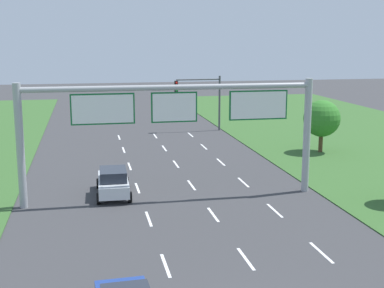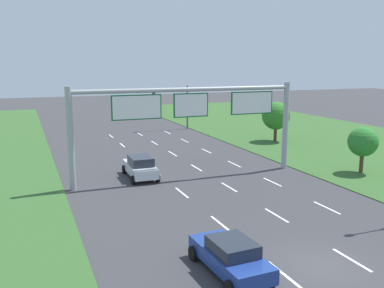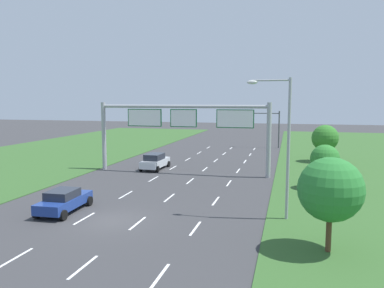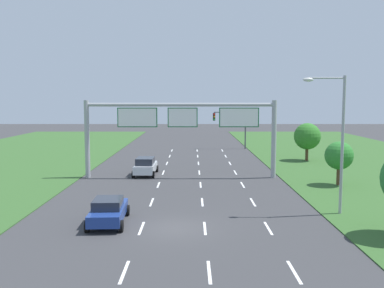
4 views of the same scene
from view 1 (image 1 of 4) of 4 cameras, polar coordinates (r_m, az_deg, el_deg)
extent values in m
cube|color=white|center=(22.98, -2.83, -12.81)|extent=(0.14, 2.40, 0.01)
cube|color=white|center=(28.52, -4.64, -7.95)|extent=(0.14, 2.40, 0.01)
cube|color=white|center=(34.21, -5.83, -4.69)|extent=(0.14, 2.40, 0.01)
cube|color=white|center=(40.00, -6.68, -2.37)|extent=(0.14, 2.40, 0.01)
cube|color=white|center=(45.84, -7.30, -0.63)|extent=(0.14, 2.40, 0.01)
cube|color=white|center=(51.71, -7.78, 0.71)|extent=(0.14, 2.40, 0.01)
cube|color=white|center=(23.70, 5.76, -12.08)|extent=(0.14, 2.40, 0.01)
cube|color=white|center=(29.10, 2.27, -7.53)|extent=(0.14, 2.40, 0.01)
cube|color=white|center=(34.70, -0.06, -4.41)|extent=(0.14, 2.40, 0.01)
cube|color=white|center=(40.41, -1.72, -2.15)|extent=(0.14, 2.40, 0.01)
cube|color=white|center=(46.20, -2.97, -0.46)|extent=(0.14, 2.40, 0.01)
cube|color=white|center=(52.04, -3.94, 0.85)|extent=(0.14, 2.40, 0.01)
cube|color=white|center=(24.89, 13.63, -11.18)|extent=(0.14, 2.40, 0.01)
cube|color=white|center=(30.08, 8.82, -7.02)|extent=(0.14, 2.40, 0.01)
cube|color=white|center=(35.52, 5.50, -4.09)|extent=(0.14, 2.40, 0.01)
cube|color=white|center=(41.12, 3.09, -1.93)|extent=(0.14, 2.40, 0.01)
cube|color=white|center=(46.82, 1.27, -0.29)|extent=(0.14, 2.40, 0.01)
cube|color=white|center=(52.59, -0.15, 0.99)|extent=(0.14, 2.40, 0.01)
cube|color=silver|center=(32.73, -8.40, -4.28)|extent=(1.87, 4.44, 0.71)
cube|color=#232833|center=(32.36, -8.42, -3.23)|extent=(1.62, 2.31, 0.63)
cylinder|color=black|center=(34.41, -9.96, -4.17)|extent=(0.24, 0.65, 0.64)
cylinder|color=black|center=(34.44, -6.96, -4.06)|extent=(0.24, 0.65, 0.64)
cylinder|color=black|center=(31.24, -9.95, -5.76)|extent=(0.24, 0.65, 0.64)
cylinder|color=black|center=(31.28, -6.64, -5.64)|extent=(0.24, 0.65, 0.64)
cylinder|color=#9EA0A5|center=(30.84, -17.85, -0.27)|extent=(0.44, 0.44, 7.00)
cylinder|color=#9EA0A5|center=(33.34, 12.15, 0.86)|extent=(0.44, 0.44, 7.00)
cylinder|color=#9EA0A5|center=(30.56, -2.30, 6.05)|extent=(16.80, 0.32, 0.32)
cube|color=#0C5B28|center=(30.33, -9.50, 3.70)|extent=(3.56, 0.12, 1.75)
cube|color=white|center=(30.26, -9.49, 3.69)|extent=(3.40, 0.01, 1.59)
cube|color=#0C5B28|center=(30.72, -1.91, 3.95)|extent=(2.67, 0.12, 1.75)
cube|color=white|center=(30.65, -1.89, 3.93)|extent=(2.51, 0.01, 1.59)
cube|color=#0C5B28|center=(31.93, 7.09, 4.14)|extent=(3.55, 0.12, 1.75)
cube|color=white|center=(31.87, 7.12, 4.13)|extent=(3.39, 0.01, 1.59)
cylinder|color=#47494F|center=(54.97, 2.95, 4.37)|extent=(0.20, 0.20, 5.60)
cylinder|color=#47494F|center=(54.23, 0.65, 6.89)|extent=(4.50, 0.14, 0.14)
cube|color=black|center=(53.86, -1.70, 6.16)|extent=(0.32, 0.36, 1.10)
sphere|color=red|center=(53.63, -1.67, 6.54)|extent=(0.22, 0.22, 0.22)
sphere|color=orange|center=(53.66, -1.67, 6.14)|extent=(0.22, 0.22, 0.22)
sphere|color=green|center=(53.69, -1.66, 5.75)|extent=(0.22, 0.22, 0.22)
cylinder|color=#513823|center=(45.61, 13.56, 0.18)|extent=(0.34, 0.34, 1.73)
sphere|color=#307527|center=(45.28, 13.68, 2.67)|extent=(3.03, 3.03, 3.03)
camera|label=2|loc=(6.58, -89.79, -7.65)|focal=40.00mm
camera|label=3|loc=(15.97, 95.43, -9.14)|focal=35.00mm
camera|label=4|loc=(10.29, 130.71, -20.35)|focal=40.00mm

